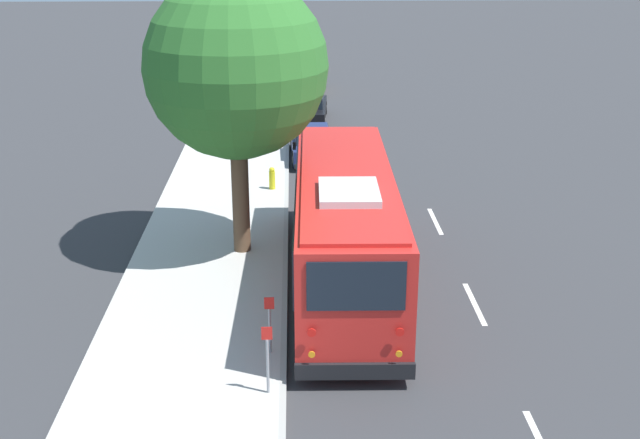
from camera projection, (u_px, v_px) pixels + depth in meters
The scene contains 15 objects.
ground_plane at pixel (337, 265), 22.80m from camera, with size 160.00×160.00×0.00m, color #333335.
sidewalk_slab at pixel (206, 264), 22.66m from camera, with size 80.00×4.33×0.15m, color #B2AFA8.
curb_strip at pixel (285, 263), 22.73m from camera, with size 80.00×0.14×0.15m, color #9D9A94.
shuttle_bus at pixel (345, 223), 20.92m from camera, with size 10.55×2.75×3.33m.
parked_sedan_navy at pixel (312, 144), 32.76m from camera, with size 4.16×1.77×1.33m.
parked_sedan_black at pixel (309, 108), 39.02m from camera, with size 4.67×1.92×1.30m.
parked_sedan_tan at pixel (308, 81), 45.72m from camera, with size 4.47×1.89×1.29m.
parked_sedan_silver at pixel (307, 61), 52.34m from camera, with size 4.21×1.82×1.30m.
parked_sedan_white at pixel (304, 47), 58.20m from camera, with size 4.67×1.83×1.28m.
street_tree at pixel (236, 53), 21.61m from camera, with size 5.03×5.03×8.62m.
sign_post_near at pixel (268, 359), 16.10m from camera, with size 0.06×0.22×1.50m.
sign_post_far at pixel (270, 324), 17.67m from camera, with size 0.06×0.22×1.35m.
fire_hydrant at pixel (272, 178), 28.64m from camera, with size 0.22×0.22×0.81m.
lane_stripe_mid at pixel (474, 304), 20.49m from camera, with size 2.40×0.14×0.01m, color silver.
lane_stripe_ahead at pixel (435, 221), 26.11m from camera, with size 2.40×0.14×0.01m, color silver.
Camera 1 is at (-20.88, 1.18, 9.20)m, focal length 45.00 mm.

